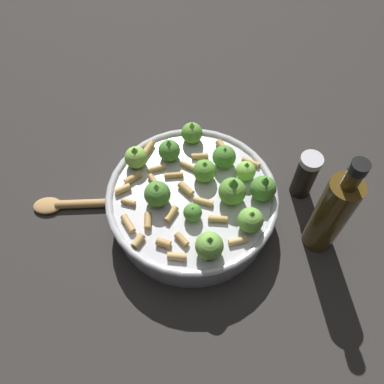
{
  "coord_description": "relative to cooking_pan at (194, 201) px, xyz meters",
  "views": [
    {
      "loc": [
        -0.23,
        0.27,
        0.64
      ],
      "look_at": [
        0.0,
        0.0,
        0.07
      ],
      "focal_mm": 37.33,
      "sensor_mm": 36.0,
      "label": 1
    }
  ],
  "objects": [
    {
      "name": "cooking_pan",
      "position": [
        0.0,
        0.0,
        0.0
      ],
      "size": [
        0.29,
        0.29,
        0.12
      ],
      "color": "#B7B7BC",
      "rests_on": "ground"
    },
    {
      "name": "olive_oil_bottle",
      "position": [
        -0.2,
        -0.1,
        0.05
      ],
      "size": [
        0.05,
        0.05,
        0.22
      ],
      "color": "#4C3814",
      "rests_on": "ground"
    },
    {
      "name": "wooden_spoon",
      "position": [
        0.16,
        0.11,
        -0.04
      ],
      "size": [
        0.18,
        0.17,
        0.02
      ],
      "color": "#B2844C",
      "rests_on": "ground"
    },
    {
      "name": "pepper_shaker",
      "position": [
        -0.12,
        -0.17,
        0.01
      ],
      "size": [
        0.04,
        0.04,
        0.1
      ],
      "color": "black",
      "rests_on": "ground"
    },
    {
      "name": "ground_plane",
      "position": [
        0.0,
        0.0,
        -0.04
      ],
      "size": [
        2.4,
        2.4,
        0.0
      ],
      "primitive_type": "plane",
      "color": "#2D2B28"
    }
  ]
}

